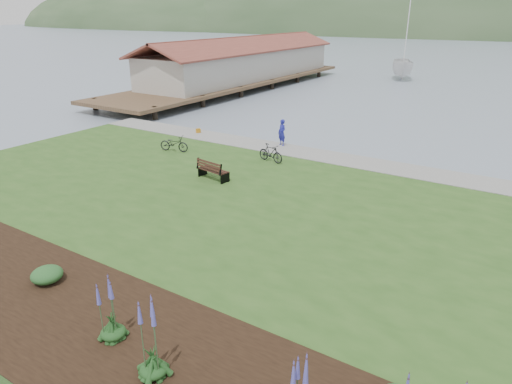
# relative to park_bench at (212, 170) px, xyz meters

# --- Properties ---
(ground) EXTENTS (600.00, 600.00, 0.00)m
(ground) POSITION_rel_park_bench_xyz_m (3.57, -0.55, -0.90)
(ground) COLOR slate
(ground) RESTS_ON ground
(lawn) EXTENTS (34.00, 20.00, 0.40)m
(lawn) POSITION_rel_park_bench_xyz_m (3.57, -2.55, -0.70)
(lawn) COLOR #2B501C
(lawn) RESTS_ON ground
(shoreline_path) EXTENTS (34.00, 2.20, 0.03)m
(shoreline_path) POSITION_rel_park_bench_xyz_m (3.57, 6.35, -0.48)
(shoreline_path) COLOR gray
(shoreline_path) RESTS_ON lawn
(garden_bed) EXTENTS (24.00, 4.40, 0.04)m
(garden_bed) POSITION_rel_park_bench_xyz_m (6.57, -10.35, -0.48)
(garden_bed) COLOR black
(garden_bed) RESTS_ON lawn
(pier_pavilion) EXTENTS (8.00, 36.00, 5.40)m
(pier_pavilion) POSITION_rel_park_bench_xyz_m (-16.43, 26.97, 1.75)
(pier_pavilion) COLOR #4C3826
(pier_pavilion) RESTS_ON ground
(park_bench) EXTENTS (1.69, 0.90, 1.00)m
(park_bench) POSITION_rel_park_bench_xyz_m (0.00, 0.00, 0.00)
(park_bench) COLOR black
(park_bench) RESTS_ON lawn
(person) EXTENTS (0.81, 0.70, 1.87)m
(person) POSITION_rel_park_bench_xyz_m (-0.11, 6.95, 0.44)
(person) COLOR navy
(person) RESTS_ON lawn
(bicycle_a) EXTENTS (1.01, 1.84, 0.91)m
(bicycle_a) POSITION_rel_park_bench_xyz_m (-4.75, 2.63, -0.04)
(bicycle_a) COLOR black
(bicycle_a) RESTS_ON lawn
(bicycle_b) EXTENTS (0.74, 1.65, 0.96)m
(bicycle_b) POSITION_rel_park_bench_xyz_m (0.93, 3.90, -0.02)
(bicycle_b) COLOR black
(bicycle_b) RESTS_ON lawn
(sailboat) EXTENTS (14.21, 14.34, 29.65)m
(sailboat) POSITION_rel_park_bench_xyz_m (-3.07, 42.62, -0.90)
(sailboat) COLOR silver
(sailboat) RESTS_ON ground
(pannier) EXTENTS (0.28, 0.33, 0.30)m
(pannier) POSITION_rel_park_bench_xyz_m (-6.27, 6.65, -0.34)
(pannier) COLOR #BD7B16
(pannier) RESTS_ON lawn
(echium_0) EXTENTS (0.62, 0.62, 2.32)m
(echium_0) POSITION_rel_park_bench_xyz_m (6.68, -10.76, 0.44)
(echium_0) COLOR #163C16
(echium_0) RESTS_ON garden_bed
(echium_4) EXTENTS (0.62, 0.62, 2.03)m
(echium_4) POSITION_rel_park_bench_xyz_m (4.97, -10.38, 0.31)
(echium_4) COLOR #163C16
(echium_4) RESTS_ON garden_bed
(shrub_0) EXTENTS (0.91, 0.91, 0.46)m
(shrub_0) POSITION_rel_park_bench_xyz_m (1.37, -9.71, -0.23)
(shrub_0) COLOR #1E4C21
(shrub_0) RESTS_ON garden_bed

